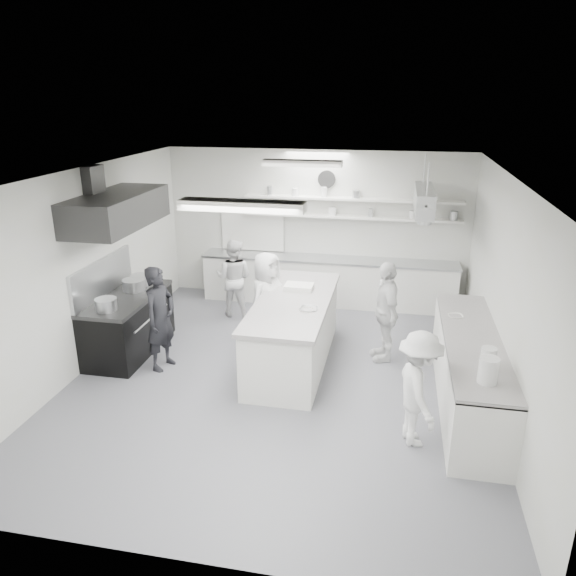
% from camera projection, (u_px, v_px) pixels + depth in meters
% --- Properties ---
extents(floor, '(6.00, 7.00, 0.02)m').
position_uv_depth(floor, '(280.00, 378.00, 8.16)').
color(floor, gray).
rests_on(floor, ground).
extents(ceiling, '(6.00, 7.00, 0.02)m').
position_uv_depth(ceiling, '(279.00, 174.00, 7.14)').
color(ceiling, silver).
rests_on(ceiling, wall_back).
extents(wall_back, '(6.00, 0.04, 3.00)m').
position_uv_depth(wall_back, '(316.00, 226.00, 10.88)').
color(wall_back, silver).
rests_on(wall_back, floor).
extents(wall_front, '(6.00, 0.04, 3.00)m').
position_uv_depth(wall_front, '(190.00, 421.00, 4.42)').
color(wall_front, silver).
rests_on(wall_front, floor).
extents(wall_left, '(0.04, 7.00, 3.00)m').
position_uv_depth(wall_left, '(85.00, 270.00, 8.19)').
color(wall_left, silver).
rests_on(wall_left, floor).
extents(wall_right, '(0.04, 7.00, 3.00)m').
position_uv_depth(wall_right, '(504.00, 297.00, 7.10)').
color(wall_right, silver).
rests_on(wall_right, floor).
extents(stove, '(0.80, 1.80, 0.90)m').
position_uv_depth(stove, '(129.00, 326.00, 8.85)').
color(stove, black).
rests_on(stove, floor).
extents(exhaust_hood, '(0.85, 2.00, 0.50)m').
position_uv_depth(exhaust_hood, '(116.00, 210.00, 8.20)').
color(exhaust_hood, '#2F2F2F').
rests_on(exhaust_hood, wall_left).
extents(back_counter, '(5.00, 0.60, 0.92)m').
position_uv_depth(back_counter, '(328.00, 281.00, 10.90)').
color(back_counter, white).
rests_on(back_counter, floor).
extents(shelf_lower, '(4.20, 0.26, 0.04)m').
position_uv_depth(shelf_lower, '(351.00, 217.00, 10.55)').
color(shelf_lower, white).
rests_on(shelf_lower, wall_back).
extents(shelf_upper, '(4.20, 0.26, 0.04)m').
position_uv_depth(shelf_upper, '(352.00, 199.00, 10.43)').
color(shelf_upper, white).
rests_on(shelf_upper, wall_back).
extents(pass_through_window, '(1.30, 0.04, 1.00)m').
position_uv_depth(pass_through_window, '(253.00, 226.00, 11.12)').
color(pass_through_window, black).
rests_on(pass_through_window, wall_back).
extents(wall_clock, '(0.32, 0.05, 0.32)m').
position_uv_depth(wall_clock, '(327.00, 179.00, 10.49)').
color(wall_clock, beige).
rests_on(wall_clock, wall_back).
extents(right_counter, '(0.74, 3.30, 0.94)m').
position_uv_depth(right_counter, '(469.00, 372.00, 7.33)').
color(right_counter, white).
rests_on(right_counter, floor).
extents(pot_rack, '(0.30, 1.60, 0.40)m').
position_uv_depth(pot_rack, '(424.00, 200.00, 9.23)').
color(pot_rack, '#B2B4B8').
rests_on(pot_rack, ceiling).
extents(light_fixture_front, '(1.30, 0.25, 0.10)m').
position_uv_depth(light_fixture_front, '(242.00, 206.00, 5.50)').
color(light_fixture_front, white).
rests_on(light_fixture_front, ceiling).
extents(light_fixture_rear, '(1.30, 0.25, 0.10)m').
position_uv_depth(light_fixture_rear, '(302.00, 163.00, 8.83)').
color(light_fixture_rear, white).
rests_on(light_fixture_rear, ceiling).
extents(prep_island, '(1.04, 2.73, 1.00)m').
position_uv_depth(prep_island, '(293.00, 333.00, 8.45)').
color(prep_island, white).
rests_on(prep_island, floor).
extents(stove_pot, '(0.37, 0.37, 0.23)m').
position_uv_depth(stove_pot, '(134.00, 286.00, 8.93)').
color(stove_pot, '#B2B4B8').
rests_on(stove_pot, stove).
extents(cook_stove, '(0.52, 0.67, 1.62)m').
position_uv_depth(cook_stove, '(160.00, 318.00, 8.20)').
color(cook_stove, black).
rests_on(cook_stove, floor).
extents(cook_back, '(0.76, 0.61, 1.48)m').
position_uv_depth(cook_back, '(234.00, 278.00, 10.22)').
color(cook_back, silver).
rests_on(cook_back, floor).
extents(cook_island_left, '(0.76, 0.92, 1.62)m').
position_uv_depth(cook_island_left, '(267.00, 300.00, 8.93)').
color(cook_island_left, silver).
rests_on(cook_island_left, floor).
extents(cook_island_right, '(0.62, 1.01, 1.61)m').
position_uv_depth(cook_island_right, '(385.00, 311.00, 8.48)').
color(cook_island_right, silver).
rests_on(cook_island_right, floor).
extents(cook_right, '(0.76, 1.04, 1.45)m').
position_uv_depth(cook_right, '(418.00, 389.00, 6.41)').
color(cook_right, silver).
rests_on(cook_right, floor).
extents(bowl_island_a, '(0.27, 0.27, 0.06)m').
position_uv_depth(bowl_island_a, '(309.00, 310.00, 7.93)').
color(bowl_island_a, '#B2B4B8').
rests_on(bowl_island_a, prep_island).
extents(bowl_island_b, '(0.22, 0.22, 0.07)m').
position_uv_depth(bowl_island_b, '(306.00, 311.00, 7.87)').
color(bowl_island_b, white).
rests_on(bowl_island_b, prep_island).
extents(bowl_right, '(0.25, 0.25, 0.05)m').
position_uv_depth(bowl_right, '(455.00, 317.00, 7.86)').
color(bowl_right, white).
rests_on(bowl_right, right_counter).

